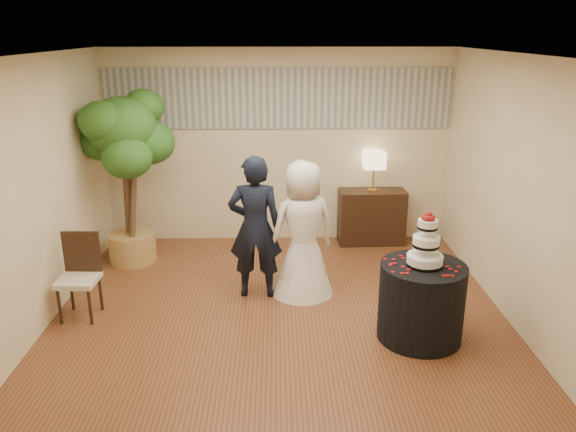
{
  "coord_description": "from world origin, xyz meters",
  "views": [
    {
      "loc": [
        -0.02,
        -5.54,
        3.04
      ],
      "look_at": [
        0.1,
        0.4,
        1.05
      ],
      "focal_mm": 35.0,
      "sensor_mm": 36.0,
      "label": 1
    }
  ],
  "objects_px": {
    "groom": "(255,227)",
    "wedding_cake": "(426,239)",
    "table_lamp": "(374,171)",
    "bride": "(303,229)",
    "console": "(371,217)",
    "side_chair": "(78,278)",
    "ficus_tree": "(126,178)",
    "cake_table": "(421,302)"
  },
  "relations": [
    {
      "from": "groom",
      "to": "wedding_cake",
      "type": "bearing_deg",
      "value": 150.7
    },
    {
      "from": "table_lamp",
      "to": "bride",
      "type": "bearing_deg",
      "value": -123.5
    },
    {
      "from": "console",
      "to": "groom",
      "type": "bearing_deg",
      "value": -135.53
    },
    {
      "from": "side_chair",
      "to": "table_lamp",
      "type": "bearing_deg",
      "value": 34.76
    },
    {
      "from": "table_lamp",
      "to": "wedding_cake",
      "type": "bearing_deg",
      "value": -88.66
    },
    {
      "from": "wedding_cake",
      "to": "bride",
      "type": "bearing_deg",
      "value": 137.06
    },
    {
      "from": "groom",
      "to": "ficus_tree",
      "type": "distance_m",
      "value": 2.05
    },
    {
      "from": "console",
      "to": "table_lamp",
      "type": "distance_m",
      "value": 0.69
    },
    {
      "from": "cake_table",
      "to": "table_lamp",
      "type": "height_order",
      "value": "table_lamp"
    },
    {
      "from": "groom",
      "to": "wedding_cake",
      "type": "height_order",
      "value": "groom"
    },
    {
      "from": "console",
      "to": "side_chair",
      "type": "height_order",
      "value": "side_chair"
    },
    {
      "from": "wedding_cake",
      "to": "cake_table",
      "type": "bearing_deg",
      "value": 0.0
    },
    {
      "from": "console",
      "to": "side_chair",
      "type": "xyz_separation_m",
      "value": [
        -3.56,
        -2.22,
        0.07
      ]
    },
    {
      "from": "table_lamp",
      "to": "ficus_tree",
      "type": "bearing_deg",
      "value": -169.09
    },
    {
      "from": "groom",
      "to": "side_chair",
      "type": "height_order",
      "value": "groom"
    },
    {
      "from": "ficus_tree",
      "to": "wedding_cake",
      "type": "bearing_deg",
      "value": -31.21
    },
    {
      "from": "table_lamp",
      "to": "ficus_tree",
      "type": "height_order",
      "value": "ficus_tree"
    },
    {
      "from": "cake_table",
      "to": "wedding_cake",
      "type": "relative_size",
      "value": 1.53
    },
    {
      "from": "wedding_cake",
      "to": "console",
      "type": "bearing_deg",
      "value": 91.34
    },
    {
      "from": "bride",
      "to": "side_chair",
      "type": "bearing_deg",
      "value": -7.68
    },
    {
      "from": "table_lamp",
      "to": "side_chair",
      "type": "xyz_separation_m",
      "value": [
        -3.56,
        -2.22,
        -0.62
      ]
    },
    {
      "from": "bride",
      "to": "console",
      "type": "bearing_deg",
      "value": -144.14
    },
    {
      "from": "wedding_cake",
      "to": "console",
      "type": "height_order",
      "value": "wedding_cake"
    },
    {
      "from": "groom",
      "to": "console",
      "type": "bearing_deg",
      "value": -132.43
    },
    {
      "from": "cake_table",
      "to": "bride",
      "type": "bearing_deg",
      "value": 137.06
    },
    {
      "from": "console",
      "to": "bride",
      "type": "bearing_deg",
      "value": -125.02
    },
    {
      "from": "table_lamp",
      "to": "side_chair",
      "type": "relative_size",
      "value": 0.62
    },
    {
      "from": "groom",
      "to": "side_chair",
      "type": "distance_m",
      "value": 2.02
    },
    {
      "from": "console",
      "to": "table_lamp",
      "type": "xyz_separation_m",
      "value": [
        0.0,
        0.0,
        0.69
      ]
    },
    {
      "from": "groom",
      "to": "bride",
      "type": "distance_m",
      "value": 0.56
    },
    {
      "from": "cake_table",
      "to": "ficus_tree",
      "type": "height_order",
      "value": "ficus_tree"
    },
    {
      "from": "cake_table",
      "to": "side_chair",
      "type": "relative_size",
      "value": 0.92
    },
    {
      "from": "ficus_tree",
      "to": "bride",
      "type": "bearing_deg",
      "value": -23.79
    },
    {
      "from": "table_lamp",
      "to": "ficus_tree",
      "type": "xyz_separation_m",
      "value": [
        -3.37,
        -0.65,
        0.09
      ]
    },
    {
      "from": "wedding_cake",
      "to": "table_lamp",
      "type": "relative_size",
      "value": 0.97
    },
    {
      "from": "side_chair",
      "to": "wedding_cake",
      "type": "bearing_deg",
      "value": -5.19
    },
    {
      "from": "groom",
      "to": "side_chair",
      "type": "bearing_deg",
      "value": 16.63
    },
    {
      "from": "cake_table",
      "to": "console",
      "type": "distance_m",
      "value": 2.73
    },
    {
      "from": "bride",
      "to": "wedding_cake",
      "type": "bearing_deg",
      "value": 116.41
    },
    {
      "from": "bride",
      "to": "cake_table",
      "type": "bearing_deg",
      "value": 116.41
    },
    {
      "from": "side_chair",
      "to": "console",
      "type": "bearing_deg",
      "value": 34.76
    },
    {
      "from": "wedding_cake",
      "to": "table_lamp",
      "type": "distance_m",
      "value": 2.73
    }
  ]
}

